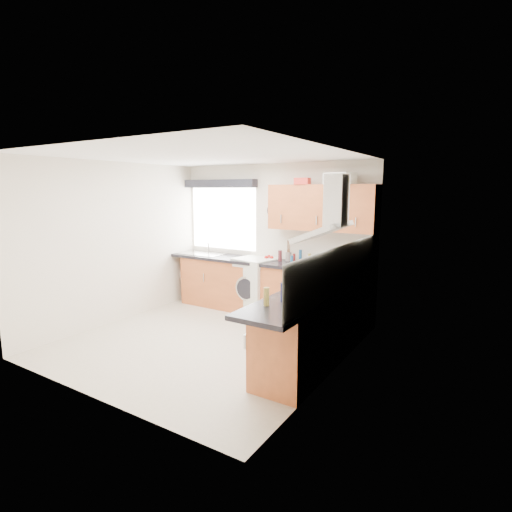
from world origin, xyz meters
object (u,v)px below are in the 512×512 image
Objects in this scene: oven at (318,325)px; extractor_hood at (329,216)px; upper_cabinets at (322,208)px; washing_machine at (256,285)px.

extractor_hood is at bearing -0.00° from oven.
upper_cabinets is 1.82× the size of washing_machine.
washing_machine is at bearing 145.38° from extractor_hood.
upper_cabinets reaches higher than oven.
extractor_hood reaches higher than oven.
extractor_hood reaches higher than washing_machine.
washing_machine is at bearing 143.80° from oven.
extractor_hood is 0.84× the size of washing_machine.
washing_machine is (-1.77, 1.22, -1.30)m from extractor_hood.
oven is 0.91× the size of washing_machine.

